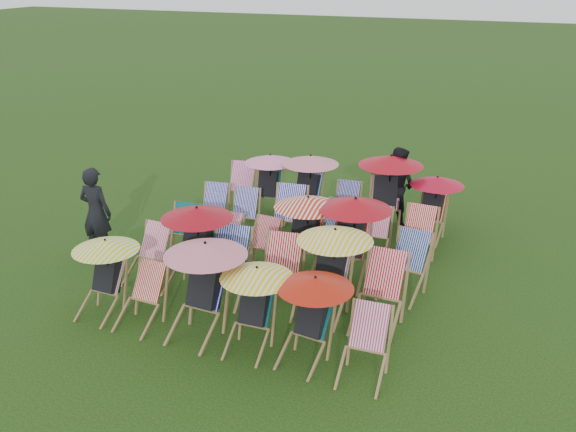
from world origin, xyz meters
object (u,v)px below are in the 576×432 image
(person_left, at_px, (96,213))
(deckchair_0, at_px, (103,276))
(deckchair_5, at_px, (365,347))
(person_rear, at_px, (397,186))
(deckchair_29, at_px, (432,207))

(person_left, bearing_deg, deckchair_0, 128.92)
(deckchair_5, distance_m, person_left, 5.58)
(deckchair_0, bearing_deg, deckchair_5, 0.75)
(deckchair_0, relative_size, deckchair_5, 1.32)
(deckchair_5, xyz_separation_m, person_rear, (-0.76, 5.18, 0.34))
(deckchair_5, height_order, person_left, person_left)
(deckchair_5, xyz_separation_m, deckchair_29, (0.01, 4.68, 0.19))
(person_rear, bearing_deg, person_left, 63.46)
(deckchair_29, height_order, person_rear, person_rear)
(deckchair_5, bearing_deg, deckchair_29, 88.98)
(person_left, height_order, person_rear, person_left)
(deckchair_29, bearing_deg, deckchair_0, -126.64)
(person_rear, bearing_deg, deckchair_29, 173.17)
(person_rear, bearing_deg, deckchair_0, 83.81)
(deckchair_5, distance_m, person_rear, 5.25)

